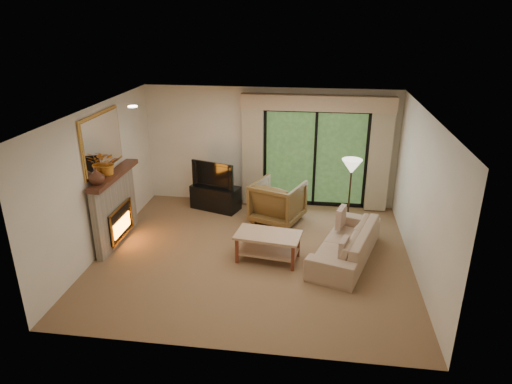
# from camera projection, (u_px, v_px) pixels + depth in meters

# --- Properties ---
(floor) EXTENTS (5.50, 5.50, 0.00)m
(floor) POSITION_uv_depth(u_px,v_px,m) (254.00, 255.00, 8.19)
(floor) COLOR brown
(floor) RESTS_ON ground
(ceiling) EXTENTS (5.50, 5.50, 0.00)m
(ceiling) POSITION_uv_depth(u_px,v_px,m) (253.00, 111.00, 7.23)
(ceiling) COLOR silver
(ceiling) RESTS_ON ground
(wall_back) EXTENTS (5.00, 0.00, 5.00)m
(wall_back) POSITION_uv_depth(u_px,v_px,m) (270.00, 147.00, 10.01)
(wall_back) COLOR beige
(wall_back) RESTS_ON ground
(wall_front) EXTENTS (5.00, 0.00, 5.00)m
(wall_front) POSITION_uv_depth(u_px,v_px,m) (224.00, 262.00, 5.41)
(wall_front) COLOR beige
(wall_front) RESTS_ON ground
(wall_left) EXTENTS (0.00, 5.00, 5.00)m
(wall_left) POSITION_uv_depth(u_px,v_px,m) (100.00, 180.00, 8.06)
(wall_left) COLOR beige
(wall_left) RESTS_ON ground
(wall_right) EXTENTS (0.00, 5.00, 5.00)m
(wall_right) POSITION_uv_depth(u_px,v_px,m) (422.00, 196.00, 7.36)
(wall_right) COLOR beige
(wall_right) RESTS_ON ground
(fireplace) EXTENTS (0.24, 1.70, 1.37)m
(fireplace) POSITION_uv_depth(u_px,v_px,m) (115.00, 208.00, 8.46)
(fireplace) COLOR gray
(fireplace) RESTS_ON floor
(mirror) EXTENTS (0.07, 1.45, 1.02)m
(mirror) POSITION_uv_depth(u_px,v_px,m) (102.00, 141.00, 8.00)
(mirror) COLOR #C08C3C
(mirror) RESTS_ON wall_left
(sliding_door) EXTENTS (2.26, 0.10, 2.16)m
(sliding_door) POSITION_uv_depth(u_px,v_px,m) (315.00, 158.00, 9.91)
(sliding_door) COLOR black
(sliding_door) RESTS_ON floor
(curtain_left) EXTENTS (0.45, 0.18, 2.35)m
(curtain_left) POSITION_uv_depth(u_px,v_px,m) (253.00, 153.00, 9.95)
(curtain_left) COLOR tan
(curtain_left) RESTS_ON floor
(curtain_right) EXTENTS (0.45, 0.18, 2.35)m
(curtain_right) POSITION_uv_depth(u_px,v_px,m) (379.00, 158.00, 9.61)
(curtain_right) COLOR tan
(curtain_right) RESTS_ON floor
(cornice) EXTENTS (3.20, 0.24, 0.32)m
(cornice) POSITION_uv_depth(u_px,v_px,m) (318.00, 103.00, 9.38)
(cornice) COLOR tan
(cornice) RESTS_ON wall_back
(media_console) EXTENTS (1.14, 0.78, 0.52)m
(media_console) POSITION_uv_depth(u_px,v_px,m) (216.00, 197.00, 10.03)
(media_console) COLOR black
(media_console) RESTS_ON floor
(tv) EXTENTS (0.99, 0.44, 0.58)m
(tv) POSITION_uv_depth(u_px,v_px,m) (215.00, 174.00, 9.83)
(tv) COLOR black
(tv) RESTS_ON media_console
(armchair) EXTENTS (1.21, 1.23, 0.87)m
(armchair) POSITION_uv_depth(u_px,v_px,m) (278.00, 202.00, 9.36)
(armchair) COLOR brown
(armchair) RESTS_ON floor
(sofa) EXTENTS (1.40, 2.23, 0.61)m
(sofa) POSITION_uv_depth(u_px,v_px,m) (345.00, 243.00, 7.98)
(sofa) COLOR #9D8066
(sofa) RESTS_ON floor
(pillow_near) EXTENTS (0.19, 0.35, 0.34)m
(pillow_near) POSITION_uv_depth(u_px,v_px,m) (344.00, 249.00, 7.36)
(pillow_near) COLOR brown
(pillow_near) RESTS_ON sofa
(pillow_far) EXTENTS (0.21, 0.40, 0.39)m
(pillow_far) POSITION_uv_depth(u_px,v_px,m) (341.00, 217.00, 8.46)
(pillow_far) COLOR brown
(pillow_far) RESTS_ON sofa
(coffee_table) EXTENTS (1.19, 0.76, 0.50)m
(coffee_table) POSITION_uv_depth(u_px,v_px,m) (268.00, 247.00, 7.95)
(coffee_table) COLOR tan
(coffee_table) RESTS_ON floor
(floor_lamp) EXTENTS (0.44, 0.44, 1.46)m
(floor_lamp) POSITION_uv_depth(u_px,v_px,m) (349.00, 195.00, 8.91)
(floor_lamp) COLOR white
(floor_lamp) RESTS_ON floor
(vase) EXTENTS (0.31, 0.31, 0.28)m
(vase) POSITION_uv_depth(u_px,v_px,m) (96.00, 176.00, 7.62)
(vase) COLOR #482518
(vase) RESTS_ON fireplace
(branches) EXTENTS (0.50, 0.47, 0.45)m
(branches) POSITION_uv_depth(u_px,v_px,m) (107.00, 163.00, 8.01)
(branches) COLOR orange
(branches) RESTS_ON fireplace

